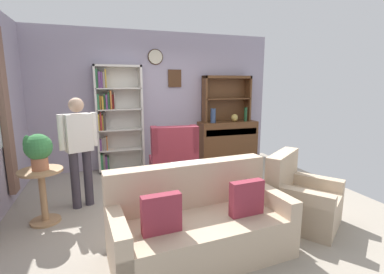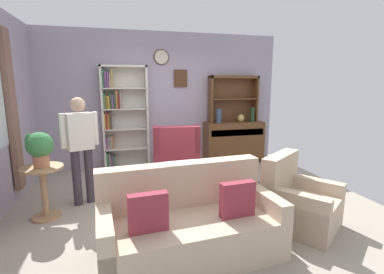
{
  "view_description": "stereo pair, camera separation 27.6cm",
  "coord_description": "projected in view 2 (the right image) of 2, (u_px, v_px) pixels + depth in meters",
  "views": [
    {
      "loc": [
        -1.21,
        -3.74,
        1.74
      ],
      "look_at": [
        0.1,
        0.2,
        0.95
      ],
      "focal_mm": 26.12,
      "sensor_mm": 36.0,
      "label": 1
    },
    {
      "loc": [
        -0.95,
        -3.82,
        1.74
      ],
      "look_at": [
        0.1,
        0.2,
        0.95
      ],
      "focal_mm": 26.12,
      "sensor_mm": 36.0,
      "label": 2
    }
  ],
  "objects": [
    {
      "name": "bookshelf",
      "position": [
        121.0,
        118.0,
        5.61
      ],
      "size": [
        0.9,
        0.3,
        2.1
      ],
      "color": "silver",
      "rests_on": "ground_plane"
    },
    {
      "name": "wingback_chair",
      "position": [
        176.0,
        162.0,
        4.94
      ],
      "size": [
        0.85,
        0.87,
        1.05
      ],
      "color": "maroon",
      "rests_on": "ground_plane"
    },
    {
      "name": "sideboard",
      "position": [
        234.0,
        140.0,
        6.23
      ],
      "size": [
        1.3,
        0.45,
        0.92
      ],
      "color": "brown",
      "rests_on": "ground_plane"
    },
    {
      "name": "vase_tall",
      "position": [
        219.0,
        116.0,
        5.95
      ],
      "size": [
        0.11,
        0.11,
        0.3
      ],
      "primitive_type": "cylinder",
      "color": "#33476B",
      "rests_on": "sideboard"
    },
    {
      "name": "potted_plant_large",
      "position": [
        39.0,
        147.0,
        3.53
      ],
      "size": [
        0.32,
        0.32,
        0.45
      ],
      "color": "#AD6B4C",
      "rests_on": "plant_stand"
    },
    {
      "name": "book_stack",
      "position": [
        184.0,
        183.0,
        3.69
      ],
      "size": [
        0.22,
        0.15,
        0.06
      ],
      "color": "#337247",
      "rests_on": "coffee_table"
    },
    {
      "name": "couch_floral",
      "position": [
        189.0,
        225.0,
        2.87
      ],
      "size": [
        1.86,
        0.99,
        0.9
      ],
      "color": "#C6AD8E",
      "rests_on": "ground_plane"
    },
    {
      "name": "ground_plane",
      "position": [
        189.0,
        202.0,
        4.19
      ],
      "size": [
        5.4,
        4.6,
        0.02
      ],
      "primitive_type": "cube",
      "color": "#9E9384"
    },
    {
      "name": "coffee_table",
      "position": [
        196.0,
        191.0,
        3.67
      ],
      "size": [
        0.8,
        0.5,
        0.42
      ],
      "color": "brown",
      "rests_on": "ground_plane"
    },
    {
      "name": "sideboard_hutch",
      "position": [
        233.0,
        92.0,
        6.14
      ],
      "size": [
        1.1,
        0.26,
        1.0
      ],
      "color": "brown",
      "rests_on": "sideboard"
    },
    {
      "name": "area_rug",
      "position": [
        208.0,
        209.0,
        3.95
      ],
      "size": [
        2.52,
        2.0,
        0.01
      ],
      "primitive_type": "cube",
      "color": "brown",
      "rests_on": "ground_plane"
    },
    {
      "name": "vase_round",
      "position": [
        241.0,
        118.0,
        6.11
      ],
      "size": [
        0.15,
        0.15,
        0.17
      ],
      "primitive_type": "ellipsoid",
      "color": "tan",
      "rests_on": "sideboard"
    },
    {
      "name": "bottle_wine",
      "position": [
        252.0,
        115.0,
        6.14
      ],
      "size": [
        0.07,
        0.07,
        0.31
      ],
      "primitive_type": "cylinder",
      "color": "#194223",
      "rests_on": "sideboard"
    },
    {
      "name": "person_reading",
      "position": [
        81.0,
        143.0,
        3.98
      ],
      "size": [
        0.51,
        0.31,
        1.56
      ],
      "color": "#38333D",
      "rests_on": "ground_plane"
    },
    {
      "name": "plant_stand",
      "position": [
        44.0,
        187.0,
        3.62
      ],
      "size": [
        0.52,
        0.52,
        0.7
      ],
      "color": "#A87F56",
      "rests_on": "ground_plane"
    },
    {
      "name": "armchair_floral",
      "position": [
        298.0,
        204.0,
        3.43
      ],
      "size": [
        1.07,
        1.07,
        0.88
      ],
      "color": "#C6AD8E",
      "rests_on": "ground_plane"
    },
    {
      "name": "wall_back",
      "position": [
        165.0,
        100.0,
        5.95
      ],
      "size": [
        5.0,
        0.09,
        2.8
      ],
      "color": "#A399AD",
      "rests_on": "ground_plane"
    }
  ]
}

